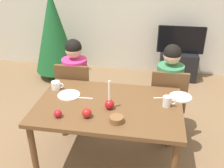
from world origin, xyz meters
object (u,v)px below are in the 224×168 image
object	(u,v)px
plate_left	(69,95)
mug_left	(56,85)
apple_near_candle	(58,114)
apple_by_left_plate	(87,113)
chair_right	(167,99)
mug_right	(167,101)
christmas_tree	(54,32)
person_right_child	(168,94)
tv	(181,40)
chair_left	(76,91)
candle_centerpiece	(109,103)
bowl_walnuts	(117,119)
person_left_child	(76,86)
dining_table	(109,112)
plate_right	(180,97)
tv_stand	(178,65)

from	to	relation	value
plate_left	mug_left	size ratio (longest dim) A/B	1.70
apple_near_candle	apple_by_left_plate	distance (m)	0.26
chair_right	mug_right	world-z (taller)	chair_right
christmas_tree	mug_left	distance (m)	1.93
person_right_child	tv	size ratio (longest dim) A/B	1.48
chair_left	apple_by_left_plate	xyz separation A→B (m)	(0.37, -0.85, 0.28)
christmas_tree	mug_right	size ratio (longest dim) A/B	12.71
candle_centerpiece	mug_left	world-z (taller)	candle_centerpiece
chair_left	bowl_walnuts	xyz separation A→B (m)	(0.64, -0.87, 0.26)
person_left_child	apple_near_candle	bearing A→B (deg)	-82.49
person_left_child	mug_left	world-z (taller)	person_left_child
apple_near_candle	apple_by_left_plate	size ratio (longest dim) A/B	0.83
chair_left	bowl_walnuts	bearing A→B (deg)	-53.60
person_right_child	tv	xyz separation A→B (m)	(0.24, 1.66, 0.14)
dining_table	person_right_child	world-z (taller)	person_right_child
tv	candle_centerpiece	xyz separation A→B (m)	(-0.81, -2.37, 0.10)
bowl_walnuts	plate_right	bearing A→B (deg)	42.29
apple_by_left_plate	person_right_child	bearing A→B (deg)	49.80
chair_right	mug_left	size ratio (longest dim) A/B	6.72
mug_left	tv_stand	bearing A→B (deg)	55.39
tv_stand	tv	bearing A→B (deg)	90.00
chair_left	apple_near_candle	distance (m)	0.94
person_right_child	dining_table	bearing A→B (deg)	-132.77
person_right_child	christmas_tree	distance (m)	2.36
chair_right	apple_by_left_plate	size ratio (longest dim) A/B	10.31
person_left_child	apple_by_left_plate	size ratio (longest dim) A/B	13.43
chair_right	tv_stand	size ratio (longest dim) A/B	1.41
person_right_child	mug_right	xyz separation A→B (m)	(-0.04, -0.58, 0.23)
tv_stand	christmas_tree	distance (m)	2.24
person_left_child	apple_near_candle	distance (m)	0.95
dining_table	apple_near_candle	size ratio (longest dim) A/B	19.40
person_right_child	apple_by_left_plate	xyz separation A→B (m)	(-0.74, -0.88, 0.22)
christmas_tree	chair_right	bearing A→B (deg)	-36.47
christmas_tree	apple_near_candle	xyz separation A→B (m)	(0.91, -2.30, -0.04)
chair_left	christmas_tree	bearing A→B (deg)	119.20
chair_right	apple_near_candle	xyz separation A→B (m)	(-1.00, -0.89, 0.27)
apple_by_left_plate	dining_table	bearing A→B (deg)	57.71
plate_left	tv	bearing A→B (deg)	60.15
apple_by_left_plate	bowl_walnuts	bearing A→B (deg)	-5.77
plate_right	apple_near_candle	bearing A→B (deg)	-154.00
christmas_tree	mug_left	xyz separation A→B (m)	(0.71, -1.80, -0.03)
christmas_tree	candle_centerpiece	world-z (taller)	christmas_tree
chair_right	christmas_tree	size ratio (longest dim) A/B	0.56
apple_near_candle	bowl_walnuts	bearing A→B (deg)	1.53
dining_table	chair_right	world-z (taller)	chair_right
christmas_tree	bowl_walnuts	size ratio (longest dim) A/B	13.08
dining_table	person_left_child	distance (m)	0.83
dining_table	candle_centerpiece	bearing A→B (deg)	-72.47
chair_left	person_left_child	size ratio (longest dim) A/B	0.77
candle_centerpiece	mug_left	bearing A→B (deg)	155.68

